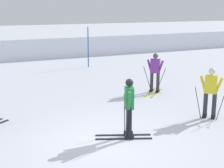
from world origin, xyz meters
TOP-DOWN VIEW (x-y plane):
  - ground_plane at (0.00, 0.00)m, footprint 120.00×120.00m
  - far_snow_ridge at (0.00, 19.70)m, footprint 80.00×9.36m
  - skier_yellow at (3.78, 0.33)m, footprint 1.47×1.30m
  - skier_purple at (3.99, 4.02)m, footprint 1.46×1.32m
  - skier_green at (0.56, 0.03)m, footprint 1.62×0.97m
  - trail_marker_pole at (3.64, 11.02)m, footprint 0.06×0.06m

SIDE VIEW (x-z plane):
  - ground_plane at x=0.00m, z-range 0.00..0.00m
  - far_snow_ridge at x=0.00m, z-range 0.00..1.45m
  - skier_green at x=0.56m, z-range 0.06..1.77m
  - skier_purple at x=3.99m, z-range 0.10..1.81m
  - skier_yellow at x=3.78m, z-range 0.10..1.81m
  - trail_marker_pole at x=3.64m, z-range 0.00..2.45m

